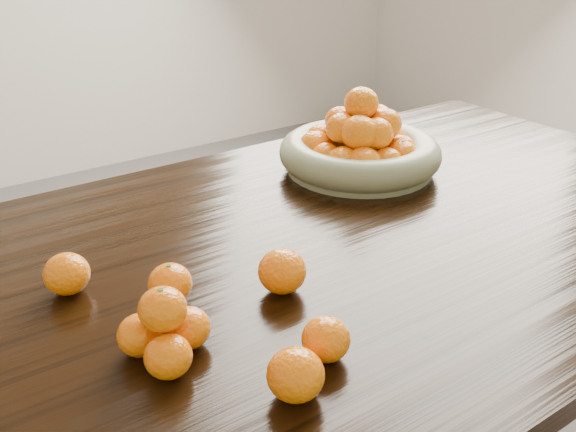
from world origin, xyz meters
TOP-DOWN VIEW (x-y plane):
  - dining_table at (0.00, 0.00)m, footprint 2.00×1.00m
  - fruit_bowl at (0.37, 0.22)m, footprint 0.36×0.36m
  - orange_pyramid at (-0.28, -0.15)m, footprint 0.12×0.12m
  - loose_orange_0 at (-0.21, -0.03)m, footprint 0.07×0.07m
  - loose_orange_1 at (-0.11, -0.27)m, footprint 0.06×0.06m
  - loose_orange_2 at (-0.06, -0.10)m, footprint 0.07×0.07m
  - loose_orange_3 at (-0.33, 0.09)m, footprint 0.07×0.07m
  - loose_orange_4 at (-0.18, -0.30)m, footprint 0.07×0.07m

SIDE VIEW (x-z plane):
  - dining_table at x=0.00m, z-range 0.29..1.04m
  - loose_orange_1 at x=-0.11m, z-range 0.75..0.81m
  - loose_orange_0 at x=-0.21m, z-range 0.75..0.81m
  - loose_orange_3 at x=-0.33m, z-range 0.75..0.82m
  - loose_orange_4 at x=-0.18m, z-range 0.75..0.82m
  - loose_orange_2 at x=-0.06m, z-range 0.75..0.82m
  - orange_pyramid at x=-0.28m, z-range 0.74..0.84m
  - fruit_bowl at x=0.37m, z-range 0.71..0.90m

